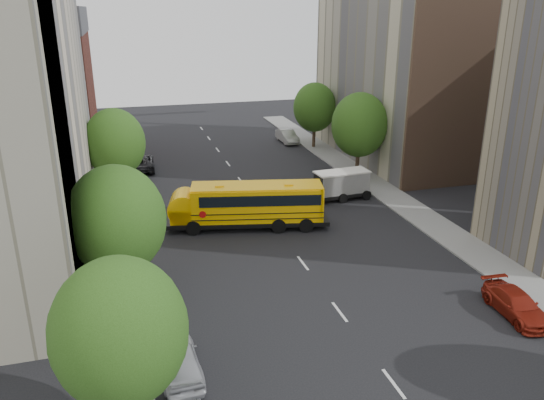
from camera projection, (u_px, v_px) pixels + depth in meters
name	position (u px, v px, depth m)	size (l,w,h in m)	color
ground	(293.00, 250.00, 35.55)	(120.00, 120.00, 0.00)	black
sidewalk_left	(115.00, 239.00, 37.09)	(3.00, 80.00, 0.12)	slate
sidewalk_right	(409.00, 208.00, 43.03)	(3.00, 80.00, 0.12)	slate
lane_markings	(256.00, 201.00, 44.60)	(0.15, 64.00, 0.01)	silver
building_left_redbrick	(41.00, 100.00, 54.02)	(10.00, 15.00, 13.00)	maroon
building_right_far	(399.00, 73.00, 55.23)	(10.00, 22.00, 18.00)	beige
building_right_sidewall	(462.00, 87.00, 45.28)	(10.10, 0.30, 18.00)	brown
street_tree_0	(120.00, 332.00, 18.48)	(4.80, 4.80, 7.41)	#38281C
street_tree_1	(117.00, 220.00, 27.41)	(5.12, 5.12, 7.90)	#38281C
street_tree_2	(115.00, 143.00, 43.73)	(4.99, 4.99, 7.71)	#38281C
street_tree_4	(359.00, 125.00, 49.33)	(5.25, 5.25, 8.10)	#38281C
street_tree_5	(315.00, 107.00, 60.31)	(4.86, 4.86, 7.51)	#38281C
school_bus	(246.00, 203.00, 38.75)	(12.14, 5.14, 3.34)	black
safari_truck	(337.00, 185.00, 44.62)	(5.85, 2.53, 2.44)	black
parked_car_0	(179.00, 360.00, 23.23)	(1.75, 4.36, 1.49)	#B1B3B8
parked_car_1	(149.00, 205.00, 41.63)	(1.52, 4.35, 1.43)	white
parked_car_2	(141.00, 162.00, 53.15)	(2.57, 5.57, 1.55)	black
parked_car_3	(516.00, 304.00, 27.83)	(1.81, 4.46, 1.29)	maroon
parked_car_5	(287.00, 136.00, 64.05)	(1.63, 4.68, 1.54)	#9E9F9A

